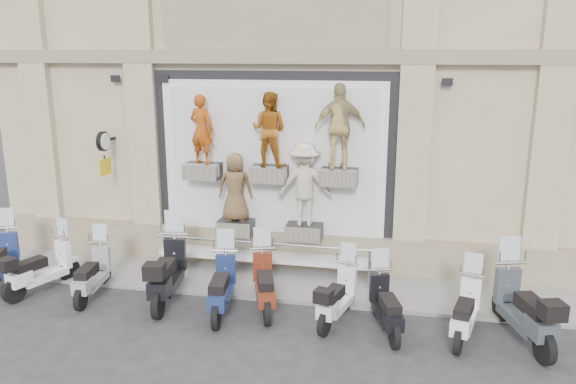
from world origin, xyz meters
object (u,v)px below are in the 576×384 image
at_px(scooter_j, 525,296).
at_px(scooter_f, 264,273).
at_px(scooter_e, 221,276).
at_px(scooter_h, 386,296).
at_px(scooter_i, 466,301).
at_px(scooter_c, 91,265).
at_px(scooter_g, 338,287).
at_px(guard_rail, 264,262).
at_px(clock_sign_bracket, 104,148).
at_px(scooter_d, 167,261).
at_px(scooter_b, 40,259).

bearing_deg(scooter_j, scooter_f, 159.63).
distance_m(scooter_f, scooter_j, 4.74).
bearing_deg(scooter_e, scooter_h, -11.00).
height_order(scooter_e, scooter_i, scooter_e).
distance_m(scooter_c, scooter_g, 5.09).
height_order(guard_rail, clock_sign_bracket, clock_sign_bracket).
xyz_separation_m(scooter_e, scooter_j, (5.50, 0.02, 0.09)).
bearing_deg(scooter_i, scooter_d, -169.34).
bearing_deg(scooter_b, clock_sign_bracket, 93.72).
xyz_separation_m(scooter_f, scooter_h, (2.37, -0.44, -0.06)).
height_order(guard_rail, scooter_b, scooter_b).
height_order(guard_rail, scooter_d, scooter_d).
relative_size(scooter_b, scooter_g, 1.07).
bearing_deg(scooter_d, scooter_g, -11.91).
height_order(guard_rail, scooter_i, scooter_i).
bearing_deg(scooter_c, scooter_g, -9.12).
distance_m(clock_sign_bracket, scooter_c, 2.92).
xyz_separation_m(scooter_c, scooter_e, (2.85, -0.16, 0.05)).
relative_size(scooter_i, scooter_j, 0.83).
bearing_deg(scooter_i, guard_rail, 171.68).
xyz_separation_m(guard_rail, scooter_b, (-4.46, -1.44, 0.27)).
relative_size(scooter_h, scooter_j, 0.82).
bearing_deg(scooter_i, scooter_b, -167.48).
relative_size(scooter_b, scooter_i, 1.05).
bearing_deg(guard_rail, clock_sign_bracket, 173.16).
distance_m(scooter_b, scooter_f, 4.80).
bearing_deg(scooter_f, scooter_d, 163.09).
bearing_deg(scooter_j, scooter_g, 162.11).
distance_m(scooter_g, scooter_i, 2.30).
xyz_separation_m(scooter_c, scooter_j, (8.35, -0.15, 0.15)).
height_order(scooter_g, scooter_i, scooter_i).
bearing_deg(scooter_c, scooter_i, -10.09).
distance_m(scooter_c, scooter_h, 6.00).
distance_m(clock_sign_bracket, scooter_d, 3.47).
relative_size(scooter_g, scooter_h, 1.00).
bearing_deg(scooter_j, scooter_d, 161.00).
height_order(scooter_d, scooter_f, scooter_d).
bearing_deg(scooter_h, scooter_g, 150.86).
bearing_deg(scooter_j, scooter_i, 168.84).
distance_m(clock_sign_bracket, scooter_b, 2.87).
distance_m(scooter_b, scooter_i, 8.56).
height_order(scooter_b, scooter_c, scooter_b).
bearing_deg(scooter_d, scooter_i, -12.19).
bearing_deg(scooter_c, clock_sign_bracket, 99.60).
height_order(scooter_d, scooter_e, scooter_d).
bearing_deg(scooter_h, scooter_e, 161.24).
xyz_separation_m(scooter_c, scooter_i, (7.38, -0.24, -0.00)).
distance_m(scooter_e, scooter_i, 4.53).
xyz_separation_m(clock_sign_bracket, scooter_c, (0.62, -1.93, -2.10)).
xyz_separation_m(guard_rail, scooter_f, (0.34, -1.31, 0.29)).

